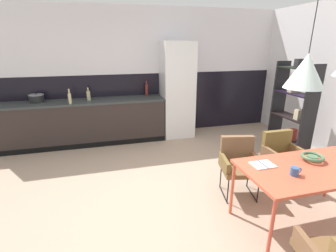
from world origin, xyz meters
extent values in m
plane|color=tan|center=(0.00, 0.00, 0.00)|extent=(8.51, 8.51, 0.00)
cube|color=black|center=(0.00, 2.79, 0.69)|extent=(6.55, 0.12, 1.37)
cube|color=silver|center=(0.00, 2.79, 2.06)|extent=(6.55, 0.12, 1.37)
cube|color=#2F2524|center=(-1.38, 2.43, 0.43)|extent=(3.49, 0.60, 0.87)
cube|color=#333737|center=(-1.38, 2.43, 0.89)|extent=(3.52, 0.63, 0.04)
cube|color=black|center=(-1.38, 2.13, 0.05)|extent=(3.49, 0.01, 0.10)
cube|color=silver|center=(0.72, 2.43, 1.03)|extent=(0.67, 0.60, 2.05)
cube|color=#D95439|center=(1.28, -0.79, 0.71)|extent=(1.52, 0.80, 0.03)
cylinder|color=#D5573C|center=(0.56, -0.43, 0.35)|extent=(0.04, 0.04, 0.69)
cylinder|color=#D35B34|center=(2.00, -0.43, 0.35)|extent=(0.04, 0.04, 0.69)
cylinder|color=#D64F3D|center=(0.56, -1.15, 0.35)|extent=(0.04, 0.04, 0.69)
cube|color=brown|center=(0.85, -0.09, 0.40)|extent=(0.57, 0.55, 0.06)
cube|color=brown|center=(0.90, 0.11, 0.61)|extent=(0.46, 0.18, 0.36)
cube|color=brown|center=(1.07, -0.13, 0.50)|extent=(0.14, 0.42, 0.14)
cube|color=brown|center=(0.64, -0.04, 0.50)|extent=(0.14, 0.42, 0.14)
cylinder|color=black|center=(1.01, -0.31, 0.18)|extent=(0.02, 0.02, 0.37)
cylinder|color=black|center=(0.62, -0.23, 0.18)|extent=(0.02, 0.02, 0.37)
cylinder|color=black|center=(1.09, 0.06, 0.18)|extent=(0.02, 0.02, 0.37)
cylinder|color=black|center=(0.70, 0.14, 0.18)|extent=(0.02, 0.02, 0.37)
cylinder|color=black|center=(1.05, -0.13, 0.01)|extent=(0.10, 0.41, 0.02)
cylinder|color=black|center=(0.66, -0.04, 0.01)|extent=(0.10, 0.41, 0.02)
cube|color=brown|center=(0.58, -1.55, 0.49)|extent=(0.14, 0.42, 0.14)
cube|color=brown|center=(1.58, -0.04, 0.41)|extent=(0.48, 0.46, 0.06)
cube|color=brown|center=(1.59, 0.16, 0.62)|extent=(0.46, 0.08, 0.34)
cube|color=brown|center=(1.80, -0.04, 0.51)|extent=(0.05, 0.41, 0.14)
cube|color=brown|center=(1.36, -0.03, 0.51)|extent=(0.05, 0.41, 0.14)
cylinder|color=black|center=(1.78, -0.23, 0.19)|extent=(0.02, 0.02, 0.38)
cylinder|color=black|center=(1.38, -0.22, 0.19)|extent=(0.02, 0.02, 0.38)
cylinder|color=black|center=(1.79, 0.15, 0.19)|extent=(0.02, 0.02, 0.38)
cylinder|color=black|center=(1.39, 0.16, 0.19)|extent=(0.02, 0.02, 0.38)
cylinder|color=black|center=(1.78, -0.04, 0.01)|extent=(0.02, 0.41, 0.02)
cylinder|color=black|center=(1.38, -0.03, 0.01)|extent=(0.02, 0.41, 0.02)
cylinder|color=#4C704C|center=(1.40, -0.66, 0.75)|extent=(0.12, 0.12, 0.06)
torus|color=#486E4C|center=(1.40, -0.66, 0.77)|extent=(0.25, 0.25, 0.04)
cube|color=white|center=(0.73, -0.62, 0.73)|extent=(0.12, 0.19, 0.01)
cube|color=white|center=(0.85, -0.62, 0.73)|extent=(0.12, 0.19, 0.01)
cube|color=#334C8C|center=(0.79, -0.62, 0.74)|extent=(0.01, 0.19, 0.00)
cylinder|color=#335B93|center=(0.97, -0.89, 0.77)|extent=(0.08, 0.08, 0.09)
torus|color=#335B93|center=(1.02, -0.89, 0.77)|extent=(0.06, 0.01, 0.06)
cylinder|color=black|center=(-2.12, 2.54, 0.97)|extent=(0.28, 0.28, 0.14)
cylinder|color=gray|center=(-2.12, 2.54, 1.05)|extent=(0.28, 0.28, 0.01)
sphere|color=black|center=(-2.12, 2.54, 1.07)|extent=(0.02, 0.02, 0.02)
cylinder|color=tan|center=(-1.14, 2.47, 1.00)|extent=(0.08, 0.08, 0.18)
cylinder|color=tan|center=(-1.14, 2.47, 1.12)|extent=(0.03, 0.03, 0.08)
cylinder|color=maroon|center=(0.08, 2.60, 1.03)|extent=(0.06, 0.06, 0.26)
cylinder|color=maroon|center=(0.08, 2.60, 1.20)|extent=(0.02, 0.02, 0.07)
cylinder|color=tan|center=(-1.46, 2.20, 1.00)|extent=(0.06, 0.06, 0.20)
cylinder|color=tan|center=(-1.46, 2.20, 1.15)|extent=(0.03, 0.03, 0.09)
cube|color=black|center=(2.51, 1.38, 0.84)|extent=(0.30, 0.03, 1.69)
cube|color=black|center=(2.51, 0.58, 0.84)|extent=(0.30, 0.03, 1.69)
cube|color=black|center=(2.51, 0.98, 0.25)|extent=(0.30, 0.78, 0.02)
cube|color=#B73833|center=(2.51, 0.90, 0.37)|extent=(0.18, 0.10, 0.22)
cube|color=black|center=(2.51, 0.98, 0.70)|extent=(0.30, 0.78, 0.02)
cube|color=beige|center=(2.51, 0.78, 0.80)|extent=(0.18, 0.10, 0.18)
cube|color=black|center=(2.51, 0.98, 1.14)|extent=(0.30, 0.78, 0.02)
cube|color=beige|center=(2.51, 1.04, 1.25)|extent=(0.18, 0.10, 0.20)
cube|color=black|center=(2.51, 0.98, 1.59)|extent=(0.30, 0.78, 0.02)
cube|color=#262628|center=(2.51, 0.97, 1.67)|extent=(0.18, 0.10, 0.15)
cylinder|color=black|center=(0.97, -0.80, 2.30)|extent=(0.01, 0.01, 0.78)
cone|color=silver|center=(0.97, -0.80, 1.75)|extent=(0.36, 0.36, 0.32)
camera|label=1|loc=(-0.84, -2.70, 1.99)|focal=26.36mm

